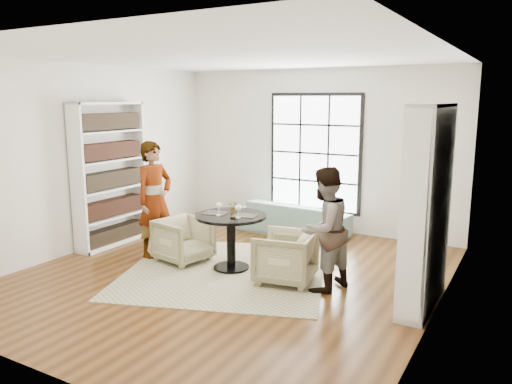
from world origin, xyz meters
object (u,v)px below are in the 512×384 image
Objects in this scene: person_left at (155,200)px; wine_glass_right at (238,208)px; armchair_right at (285,257)px; person_right at (324,230)px; pedestal_table at (231,230)px; armchair_left at (184,240)px; flower_centerpiece at (234,207)px; wine_glass_left at (219,206)px; sofa at (293,217)px.

person_left is 1.56m from wine_glass_right.
person_right is (0.55, 0.00, 0.46)m from armchair_right.
pedestal_table is 0.43m from wine_glass_right.
flower_centerpiece reaches higher than armchair_left.
person_left reaches higher than armchair_right.
person_left is at bearing -174.66° from flower_centerpiece.
person_right is at bearing 80.06° from armchair_right.
person_left reaches higher than wine_glass_left.
person_right reaches higher than wine_glass_left.
armchair_left is (-0.75, -2.29, 0.04)m from sofa.
sofa is 1.12× the size of person_left.
pedestal_table is 0.50× the size of sofa.
armchair_right is 0.72m from person_right.
person_right is (1.53, -2.30, 0.51)m from sofa.
person_right is (2.28, -0.02, 0.47)m from armchair_left.
wine_glass_right is at bearing 100.19° from sofa.
armchair_right is (0.98, -2.30, 0.05)m from sofa.
pedestal_table is 1.39× the size of armchair_left.
armchair_right is (1.73, -0.02, 0.01)m from armchair_left.
wine_glass_right is (1.56, -0.05, 0.04)m from person_left.
wine_glass_right is (-1.27, -0.04, 0.15)m from person_right.
person_right is 8.46× the size of wine_glass_left.
armchair_right is at bearing 2.66° from wine_glass_left.
sofa is 2.24m from flower_centerpiece.
pedestal_table is 0.86m from armchair_left.
pedestal_table is at bearing 44.59° from wine_glass_left.
flower_centerpiece is at bearing 134.13° from wine_glass_right.
sofa is 10.70× the size of wine_glass_right.
person_left is 9.41× the size of flower_centerpiece.
flower_centerpiece is at bearing -70.07° from armchair_left.
person_left is 9.53× the size of wine_glass_right.
pedestal_table is at bearing 95.55° from sofa.
wine_glass_right reaches higher than armchair_right.
person_left reaches higher than person_right.
person_right is (1.46, -0.08, 0.22)m from pedestal_table.
person_right is 1.28m from wine_glass_right.
armchair_right is at bearing 2.98° from wine_glass_right.
armchair_left is at bearing -72.76° from person_right.
wine_glass_right is 0.99× the size of flower_centerpiece.
flower_centerpiece is (1.38, 0.13, 0.00)m from person_left.
person_left is (-2.28, 0.02, 0.56)m from armchair_right.
pedestal_table is 0.33m from flower_centerpiece.
wine_glass_right is (0.19, -0.11, 0.36)m from pedestal_table.
flower_centerpiece reaches higher than sofa.
person_left is at bearing -177.50° from pedestal_table.
pedestal_table is at bearing -104.76° from armchair_right.
armchair_right is at bearing -82.56° from person_left.
pedestal_table is 5.30× the size of flower_centerpiece.
person_right is at bearing -79.32° from armchair_left.
wine_glass_left is at bearing -85.15° from person_left.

